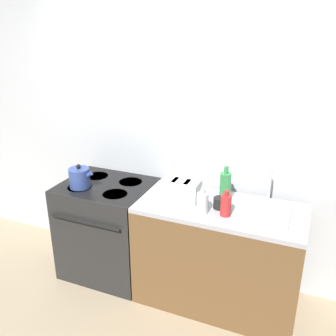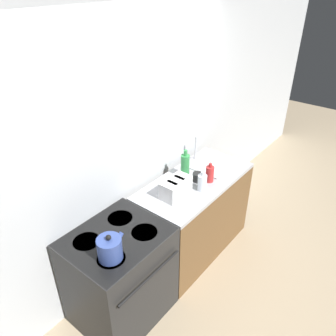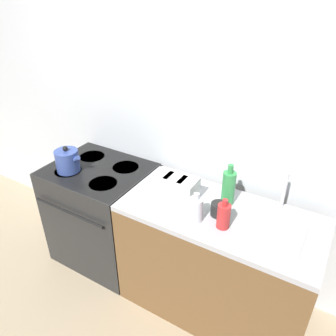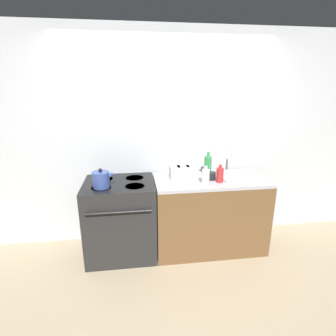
{
  "view_description": "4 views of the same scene",
  "coord_description": "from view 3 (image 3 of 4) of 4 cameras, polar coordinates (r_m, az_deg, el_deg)",
  "views": [
    {
      "loc": [
        1.09,
        -2.25,
        2.26
      ],
      "look_at": [
        -0.02,
        0.41,
        1.11
      ],
      "focal_mm": 40.0,
      "sensor_mm": 36.0,
      "label": 1
    },
    {
      "loc": [
        -1.82,
        -1.19,
        2.67
      ],
      "look_at": [
        0.15,
        0.4,
        1.15
      ],
      "focal_mm": 35.0,
      "sensor_mm": 36.0,
      "label": 2
    },
    {
      "loc": [
        1.03,
        -1.3,
        2.22
      ],
      "look_at": [
        0.07,
        0.32,
        1.11
      ],
      "focal_mm": 35.0,
      "sensor_mm": 36.0,
      "label": 3
    },
    {
      "loc": [
        -0.41,
        -2.48,
        1.91
      ],
      "look_at": [
        -0.03,
        0.39,
        1.03
      ],
      "focal_mm": 28.0,
      "sensor_mm": 36.0,
      "label": 4
    }
  ],
  "objects": [
    {
      "name": "ground_plane",
      "position": [
        2.77,
        -4.99,
        -22.85
      ],
      "size": [
        12.0,
        12.0,
        0.0
      ],
      "primitive_type": "plane",
      "color": "tan"
    },
    {
      "name": "sink_tray",
      "position": [
        2.14,
        17.92,
        -8.92
      ],
      "size": [
        0.39,
        0.43,
        0.28
      ],
      "color": "#B7B7BC",
      "rests_on": "counter_block"
    },
    {
      "name": "toaster",
      "position": [
        2.21,
        1.25,
        -3.44
      ],
      "size": [
        0.3,
        0.16,
        0.17
      ],
      "color": "white",
      "rests_on": "counter_block"
    },
    {
      "name": "bottle_clear",
      "position": [
        2.03,
        4.87,
        -7.14
      ],
      "size": [
        0.09,
        0.09,
        0.2
      ],
      "color": "silver",
      "rests_on": "counter_block"
    },
    {
      "name": "counter_block",
      "position": [
        2.46,
        8.23,
        -15.96
      ],
      "size": [
        1.31,
        0.62,
        0.9
      ],
      "color": "brown",
      "rests_on": "ground_plane"
    },
    {
      "name": "stove",
      "position": [
        2.9,
        -11.31,
        -7.62
      ],
      "size": [
        0.79,
        0.69,
        0.9
      ],
      "color": "black",
      "rests_on": "ground_plane"
    },
    {
      "name": "cup_black",
      "position": [
        2.11,
        8.78,
        -7.1
      ],
      "size": [
        0.1,
        0.1,
        0.09
      ],
      "color": "black",
      "rests_on": "counter_block"
    },
    {
      "name": "bottle_red",
      "position": [
        2.0,
        9.66,
        -8.18
      ],
      "size": [
        0.08,
        0.08,
        0.2
      ],
      "color": "#B72828",
      "rests_on": "counter_block"
    },
    {
      "name": "bottle_green",
      "position": [
        2.19,
        10.5,
        -3.31
      ],
      "size": [
        0.09,
        0.09,
        0.29
      ],
      "color": "#338C47",
      "rests_on": "counter_block"
    },
    {
      "name": "wall_back",
      "position": [
        2.44,
        3.34,
        8.31
      ],
      "size": [
        8.0,
        0.05,
        2.6
      ],
      "color": "silver",
      "rests_on": "ground_plane"
    },
    {
      "name": "kettle",
      "position": [
        2.64,
        -17.1,
        1.23
      ],
      "size": [
        0.23,
        0.18,
        0.21
      ],
      "color": "#33478C",
      "rests_on": "stove"
    }
  ]
}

